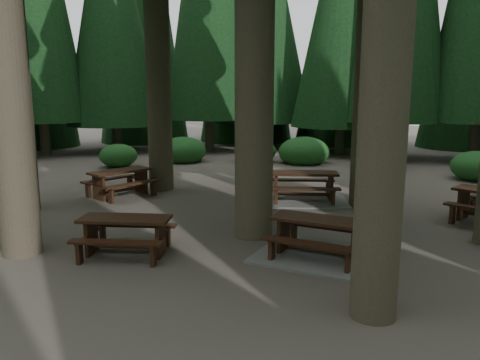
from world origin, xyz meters
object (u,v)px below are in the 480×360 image
at_px(picnic_table_c, 303,191).
at_px(picnic_table_e, 125,230).
at_px(picnic_table_b, 121,179).
at_px(picnic_table_a, 319,244).

height_order(picnic_table_c, picnic_table_e, picnic_table_c).
bearing_deg(picnic_table_b, picnic_table_e, -122.68).
distance_m(picnic_table_a, picnic_table_e, 3.80).
xyz_separation_m(picnic_table_a, picnic_table_c, (-1.94, 4.51, 0.04)).
distance_m(picnic_table_c, picnic_table_e, 6.28).
distance_m(picnic_table_b, picnic_table_e, 5.52).
bearing_deg(picnic_table_e, picnic_table_b, 109.91).
bearing_deg(picnic_table_c, picnic_table_e, -127.69).
height_order(picnic_table_b, picnic_table_e, picnic_table_b).
bearing_deg(picnic_table_a, picnic_table_c, 112.62).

